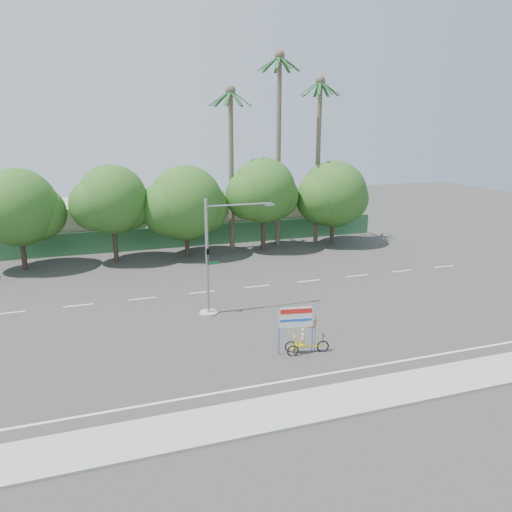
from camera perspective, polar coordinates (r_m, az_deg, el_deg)
name	(u,v)px	position (r m, az deg, el deg)	size (l,w,h in m)	color
ground	(270,333)	(27.70, 1.62, -8.81)	(120.00, 120.00, 0.00)	#33302D
sidewalk_near	(334,401)	(21.57, 8.87, -16.10)	(50.00, 2.40, 0.12)	gray
fence	(190,236)	(47.23, -7.50, 2.29)	(38.00, 0.08, 2.00)	#336B3D
building_left	(77,223)	(50.61, -19.76, 3.53)	(12.00, 8.00, 4.00)	beige
building_right	(256,215)	(53.39, -0.05, 4.72)	(14.00, 8.00, 3.60)	beige
tree_far_left	(17,210)	(42.56, -25.61, 4.76)	(7.14, 6.00, 7.96)	#473828
tree_left	(112,202)	(42.25, -16.17, 5.97)	(6.66, 5.60, 8.07)	#473828
tree_center	(185,205)	(43.03, -8.10, 5.75)	(7.62, 6.40, 7.85)	#473828
tree_right	(263,193)	(44.73, 0.78, 7.23)	(6.90, 5.80, 8.36)	#473828
tree_far_right	(333,196)	(47.60, 8.79, 6.79)	(7.38, 6.20, 7.94)	#473828
palm_tall	(279,132)	(46.48, 2.61, 13.96)	(3.73, 3.79, 17.45)	#70604C
palm_mid	(318,144)	(48.11, 7.15, 12.62)	(3.73, 3.79, 15.45)	#70604C
palm_short	(231,151)	(45.09, -2.86, 11.90)	(3.73, 3.79, 14.45)	#70604C
traffic_signal	(212,267)	(29.70, -5.00, -1.24)	(4.72, 1.10, 7.00)	gray
trike_billboard	(301,334)	(25.10, 5.12, -8.86)	(2.59, 0.84, 2.57)	black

